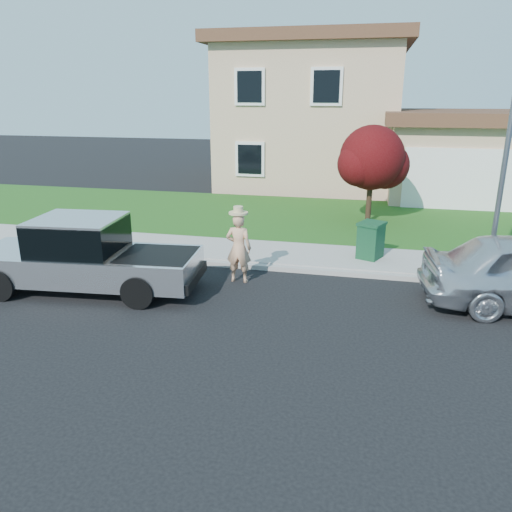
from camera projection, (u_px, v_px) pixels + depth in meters
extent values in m
plane|color=black|center=(214.00, 314.00, 10.26)|extent=(80.00, 80.00, 0.00)
cube|color=gray|center=(285.00, 269.00, 12.72)|extent=(40.00, 0.20, 0.12)
cube|color=gray|center=(292.00, 255.00, 13.74)|extent=(40.00, 2.00, 0.15)
cube|color=#1A4914|center=(311.00, 218.00, 17.92)|extent=(40.00, 7.00, 0.10)
cube|color=tan|center=(313.00, 117.00, 25.04)|extent=(8.00, 9.00, 6.40)
cube|color=tan|center=(455.00, 160.00, 21.38)|extent=(5.50, 6.00, 3.20)
cube|color=white|center=(466.00, 180.00, 18.69)|extent=(4.60, 0.12, 2.30)
cube|color=#4C2D1E|center=(316.00, 44.00, 23.99)|extent=(8.80, 9.80, 0.50)
cube|color=#4C2D1E|center=(461.00, 117.00, 20.83)|extent=(6.20, 6.80, 0.50)
cube|color=white|center=(250.00, 87.00, 20.85)|extent=(1.30, 0.10, 1.50)
cube|color=white|center=(326.00, 86.00, 20.18)|extent=(1.30, 0.10, 1.50)
cube|color=black|center=(250.00, 159.00, 21.78)|extent=(1.30, 0.10, 1.50)
cylinder|color=black|center=(1.00, 285.00, 10.85)|extent=(0.72, 0.32, 0.70)
cylinder|color=black|center=(41.00, 261.00, 12.38)|extent=(0.72, 0.32, 0.70)
cylinder|color=black|center=(138.00, 292.00, 10.45)|extent=(0.72, 0.32, 0.70)
cylinder|color=black|center=(162.00, 267.00, 11.97)|extent=(0.72, 0.32, 0.70)
cube|color=silver|center=(87.00, 265.00, 11.33)|extent=(5.15, 2.18, 0.63)
cube|color=black|center=(78.00, 236.00, 11.14)|extent=(1.98, 1.79, 0.75)
cube|color=silver|center=(76.00, 219.00, 11.02)|extent=(1.98, 1.79, 0.07)
cube|color=black|center=(157.00, 255.00, 11.02)|extent=(1.71, 1.63, 0.05)
cube|color=black|center=(196.00, 277.00, 11.05)|extent=(0.25, 1.68, 0.22)
cube|color=black|center=(70.00, 228.00, 12.15)|extent=(0.12, 0.20, 0.16)
imported|color=tan|center=(239.00, 248.00, 11.78)|extent=(0.61, 0.40, 1.68)
cylinder|color=tan|center=(238.00, 212.00, 11.51)|extent=(0.45, 0.45, 0.04)
cylinder|color=tan|center=(238.00, 210.00, 11.49)|extent=(0.22, 0.22, 0.16)
cylinder|color=black|center=(369.00, 200.00, 17.01)|extent=(0.19, 0.19, 1.49)
sphere|color=#470F10|center=(372.00, 158.00, 16.57)|extent=(2.14, 2.14, 2.14)
sphere|color=#470F10|center=(386.00, 165.00, 16.81)|extent=(1.59, 1.59, 1.59)
sphere|color=#470F10|center=(360.00, 164.00, 16.44)|extent=(1.49, 1.49, 1.49)
cube|color=#103D21|center=(371.00, 241.00, 13.16)|extent=(0.74, 0.79, 0.90)
cube|color=#103D21|center=(372.00, 224.00, 13.01)|extent=(0.81, 0.86, 0.07)
cylinder|color=slate|center=(502.00, 184.00, 10.85)|extent=(0.12, 0.12, 4.88)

